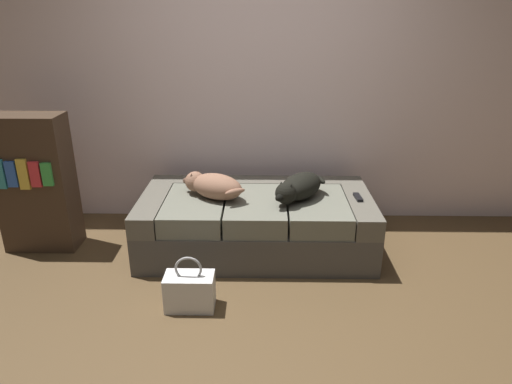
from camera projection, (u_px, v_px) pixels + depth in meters
ground_plane at (253, 330)px, 2.81m from camera, size 10.00×10.00×0.00m
back_wall at (257, 63)px, 3.91m from camera, size 6.40×0.10×2.80m
couch at (256, 222)px, 3.70m from camera, size 1.82×0.95×0.46m
dog_tan at (213, 186)px, 3.54m from camera, size 0.54×0.41×0.20m
dog_dark at (299, 187)px, 3.51m from camera, size 0.45×0.52×0.20m
tv_remote at (358, 197)px, 3.55m from camera, size 0.05×0.15×0.02m
handbag at (190, 291)px, 2.98m from camera, size 0.32×0.18×0.38m
bookshelf at (36, 183)px, 3.61m from camera, size 0.56×0.30×1.10m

